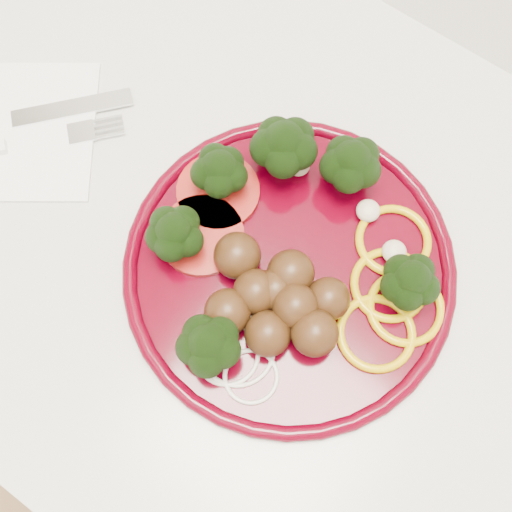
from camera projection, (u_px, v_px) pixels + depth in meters
The scene contains 3 objects.
counter at pixel (180, 281), 1.06m from camera, with size 2.40×0.60×0.90m.
plate at pixel (285, 260), 0.57m from camera, with size 0.30×0.30×0.07m.
napkin at pixel (17, 130), 0.64m from camera, with size 0.15×0.15×0.00m, color white.
Camera 1 is at (0.27, 1.54, 1.47)m, focal length 45.00 mm.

